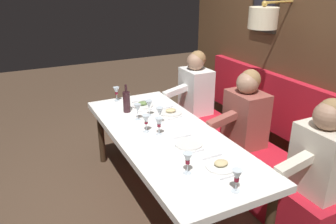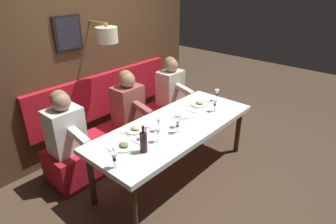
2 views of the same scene
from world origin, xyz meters
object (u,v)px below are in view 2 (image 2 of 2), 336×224
(wine_glass_4, at_px, (215,103))
(wine_glass_7, at_px, (146,129))
(wine_glass_5, at_px, (177,124))
(wine_glass_6, at_px, (158,132))
(diner_middle, at_px, (64,125))
(wine_glass_2, at_px, (158,122))
(wine_glass_0, at_px, (178,118))
(dining_table, at_px, (175,129))
(wine_bottle, at_px, (144,142))
(diner_near, at_px, (128,100))
(diner_nearest, at_px, (171,83))
(wine_glass_3, at_px, (114,157))
(wine_glass_1, at_px, (217,93))

(wine_glass_4, xyz_separation_m, wine_glass_7, (0.18, 1.12, 0.00))
(wine_glass_5, bearing_deg, wine_glass_7, 62.63)
(wine_glass_4, bearing_deg, wine_glass_6, 87.95)
(diner_middle, bearing_deg, wine_glass_2, -139.17)
(diner_middle, distance_m, wine_glass_0, 1.34)
(dining_table, xyz_separation_m, wine_glass_0, (-0.07, 0.01, 0.18))
(dining_table, xyz_separation_m, diner_middle, (0.88, 0.96, 0.14))
(wine_glass_2, bearing_deg, wine_bottle, 113.78)
(diner_near, relative_size, wine_glass_4, 4.82)
(wine_glass_7, bearing_deg, diner_nearest, -58.88)
(wine_glass_4, relative_size, wine_bottle, 0.55)
(wine_glass_3, height_order, wine_bottle, wine_bottle)
(wine_glass_1, distance_m, wine_bottle, 1.66)
(wine_glass_3, xyz_separation_m, wine_glass_6, (0.02, -0.62, 0.00))
(diner_middle, bearing_deg, diner_nearest, -90.00)
(wine_glass_4, height_order, wine_bottle, wine_bottle)
(diner_nearest, xyz_separation_m, diner_middle, (0.00, 1.91, 0.00))
(wine_glass_4, bearing_deg, wine_glass_2, 77.54)
(wine_glass_1, height_order, wine_glass_6, same)
(diner_near, relative_size, wine_glass_2, 4.82)
(wine_glass_4, relative_size, wine_glass_5, 1.00)
(wine_glass_1, distance_m, wine_glass_3, 2.02)
(wine_glass_1, bearing_deg, wine_glass_2, 89.20)
(wine_glass_1, bearing_deg, diner_middle, 66.34)
(diner_nearest, distance_m, wine_glass_6, 1.69)
(wine_glass_2, height_order, wine_glass_3, same)
(diner_nearest, bearing_deg, wine_glass_5, 133.84)
(diner_near, bearing_deg, wine_bottle, 146.13)
(wine_glass_3, bearing_deg, diner_middle, -4.10)
(wine_bottle, bearing_deg, diner_near, -33.87)
(wine_glass_0, distance_m, wine_glass_2, 0.25)
(diner_middle, height_order, wine_glass_0, diner_middle)
(dining_table, bearing_deg, diner_middle, 47.43)
(diner_nearest, height_order, wine_glass_4, diner_nearest)
(wine_glass_2, bearing_deg, diner_middle, 40.83)
(diner_middle, bearing_deg, wine_glass_7, -149.72)
(diner_nearest, distance_m, wine_glass_2, 1.45)
(wine_bottle, bearing_deg, wine_glass_6, -83.47)
(wine_glass_5, height_order, wine_glass_6, same)
(diner_nearest, distance_m, diner_middle, 1.91)
(diner_middle, height_order, wine_glass_7, diner_middle)
(diner_middle, distance_m, wine_glass_1, 2.13)
(diner_middle, height_order, wine_glass_6, diner_middle)
(diner_nearest, bearing_deg, wine_glass_2, 125.20)
(wine_glass_3, height_order, wine_glass_4, same)
(wine_glass_3, xyz_separation_m, wine_glass_7, (0.16, -0.57, 0.00))
(wine_glass_6, bearing_deg, diner_near, -23.98)
(diner_middle, bearing_deg, wine_glass_4, -122.63)
(wine_glass_1, distance_m, wine_glass_5, 1.12)
(diner_middle, xyz_separation_m, wine_glass_4, (-1.03, -1.61, 0.04))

